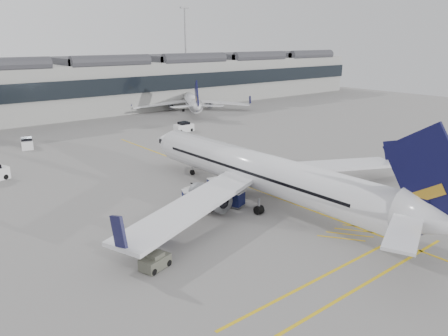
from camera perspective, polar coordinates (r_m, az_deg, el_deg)
ground at (r=38.61m, az=0.23°, el=-8.52°), size 220.00×220.00×0.00m
terminal at (r=101.92m, az=-26.76°, el=9.02°), size 200.00×20.45×12.40m
apron_markings at (r=51.73m, az=1.75°, el=-1.91°), size 0.25×60.00×0.01m
airliner_main at (r=44.71m, az=5.33°, el=-0.66°), size 37.42×40.89×10.87m
airliner_far at (r=104.91m, az=-4.36°, el=8.82°), size 25.35×27.96×8.25m
belt_loader at (r=46.21m, az=-3.39°, el=-3.49°), size 4.76×1.92×1.91m
baggage_cart_a at (r=44.09m, az=1.65°, el=-4.01°), size 1.91×1.74×1.65m
baggage_cart_b at (r=47.83m, az=-1.10°, el=-2.31°), size 1.82×1.59×1.70m
baggage_cart_c at (r=37.43m, az=-9.31°, el=-7.90°), size 2.16×1.96×1.88m
baggage_cart_d at (r=44.20m, az=-4.40°, el=-3.93°), size 2.06×1.90×1.76m
ramp_agent_a at (r=49.34m, az=0.04°, el=-1.80°), size 0.73×0.69×1.68m
ramp_agent_b at (r=42.52m, az=-2.98°, el=-4.85°), size 1.07×1.03×1.74m
pushback_tug at (r=33.34m, az=-8.99°, el=-11.96°), size 2.52×1.93×1.25m
safety_cone_nose at (r=64.09m, az=-4.99°, el=1.91°), size 0.38×0.38×0.52m
safety_cone_engine at (r=54.40m, az=7.38°, el=-0.81°), size 0.40×0.40×0.56m
service_van_mid at (r=74.47m, az=-24.34°, el=2.94°), size 2.36×3.57×1.68m
service_van_right at (r=80.71m, az=-5.27°, el=5.33°), size 3.51×1.81×1.79m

